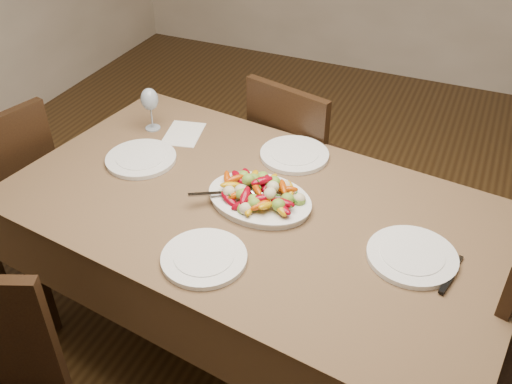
{
  "coord_description": "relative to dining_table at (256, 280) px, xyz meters",
  "views": [
    {
      "loc": [
        0.53,
        -1.5,
        2.03
      ],
      "look_at": [
        -0.13,
        -0.0,
        0.82
      ],
      "focal_mm": 40.0,
      "sensor_mm": 36.0,
      "label": 1
    }
  ],
  "objects": [
    {
      "name": "dining_table",
      "position": [
        0.0,
        0.0,
        0.0
      ],
      "size": [
        1.96,
        1.27,
        0.76
      ],
      "primitive_type": "cube",
      "rotation": [
        0.0,
        0.0,
        -0.13
      ],
      "color": "brown",
      "rests_on": "ground"
    },
    {
      "name": "table_knife",
      "position": [
        0.7,
        -0.09,
        0.38
      ],
      "size": [
        0.06,
        0.2,
        0.01
      ],
      "primitive_type": null,
      "rotation": [
        0.0,
        0.0,
        -0.23
      ],
      "color": "#9EA0A8",
      "rests_on": "dining_table"
    },
    {
      "name": "wine_glass",
      "position": [
        -0.64,
        0.33,
        0.48
      ],
      "size": [
        0.08,
        0.08,
        0.2
      ],
      "primitive_type": null,
      "color": "#8C99A5",
      "rests_on": "dining_table"
    },
    {
      "name": "menu_card",
      "position": [
        -0.5,
        0.34,
        0.38
      ],
      "size": [
        0.19,
        0.24,
        0.0
      ],
      "primitive_type": "cube",
      "rotation": [
        0.0,
        0.0,
        0.22
      ],
      "color": "silver",
      "rests_on": "dining_table"
    },
    {
      "name": "plate_left",
      "position": [
        -0.55,
        0.09,
        0.39
      ],
      "size": [
        0.28,
        0.28,
        0.02
      ],
      "primitive_type": "cylinder",
      "color": "white",
      "rests_on": "dining_table"
    },
    {
      "name": "floor",
      "position": [
        0.13,
        0.0,
        -0.38
      ],
      "size": [
        6.0,
        6.0,
        0.0
      ],
      "primitive_type": "plane",
      "color": "#3C2712",
      "rests_on": "ground"
    },
    {
      "name": "plate_right",
      "position": [
        0.57,
        -0.05,
        0.39
      ],
      "size": [
        0.29,
        0.29,
        0.02
      ],
      "primitive_type": "cylinder",
      "color": "white",
      "rests_on": "dining_table"
    },
    {
      "name": "roasted_vegetables",
      "position": [
        0.01,
        0.02,
        0.45
      ],
      "size": [
        0.34,
        0.25,
        0.09
      ],
      "primitive_type": null,
      "rotation": [
        0.0,
        0.0,
        -0.13
      ],
      "color": "maroon",
      "rests_on": "serving_platter"
    },
    {
      "name": "plate_near",
      "position": [
        -0.04,
        -0.33,
        0.39
      ],
      "size": [
        0.28,
        0.28,
        0.02
      ],
      "primitive_type": "cylinder",
      "color": "white",
      "rests_on": "dining_table"
    },
    {
      "name": "plate_far",
      "position": [
        0.01,
        0.36,
        0.39
      ],
      "size": [
        0.28,
        0.28,
        0.02
      ],
      "primitive_type": "cylinder",
      "color": "white",
      "rests_on": "dining_table"
    },
    {
      "name": "chair_far",
      "position": [
        -0.06,
        0.75,
        0.1
      ],
      "size": [
        0.51,
        0.51,
        0.95
      ],
      "primitive_type": null,
      "rotation": [
        0.0,
        0.0,
        2.88
      ],
      "color": "black",
      "rests_on": "ground"
    },
    {
      "name": "serving_spoon",
      "position": [
        -0.06,
        -0.01,
        0.43
      ],
      "size": [
        0.22,
        0.26,
        0.03
      ],
      "primitive_type": null,
      "rotation": [
        0.0,
        0.0,
        -0.91
      ],
      "color": "#9EA0A8",
      "rests_on": "serving_platter"
    },
    {
      "name": "serving_platter",
      "position": [
        0.01,
        0.02,
        0.39
      ],
      "size": [
        0.42,
        0.33,
        0.02
      ],
      "primitive_type": "ellipsoid",
      "rotation": [
        0.0,
        0.0,
        -0.13
      ],
      "color": "white",
      "rests_on": "dining_table"
    }
  ]
}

